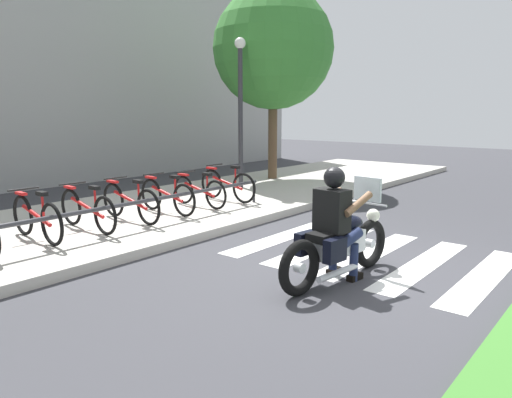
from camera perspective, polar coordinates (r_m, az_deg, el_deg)
ground_plane at (r=6.72m, az=9.93°, el=-8.13°), size 48.00×48.00×0.00m
sidewalk at (r=9.77m, az=-14.70°, el=-2.02°), size 24.00×4.40×0.15m
crosswalk_stripe_0 at (r=6.96m, az=25.26°, el=-8.32°), size 2.80×0.40×0.01m
crosswalk_stripe_1 at (r=7.17m, az=19.02°, el=-7.34°), size 2.80×0.40×0.01m
crosswalk_stripe_2 at (r=7.46m, az=13.23°, el=-6.35°), size 2.80×0.40×0.01m
crosswalk_stripe_3 at (r=7.83m, az=7.94°, el=-5.38°), size 2.80×0.40×0.01m
crosswalk_stripe_4 at (r=8.25m, az=3.18°, el=-4.47°), size 2.80×0.40×0.01m
motorcycle at (r=6.17m, az=9.72°, el=-5.27°), size 2.15×0.71×1.26m
rider at (r=6.02m, az=9.37°, el=-2.02°), size 0.67×0.58×1.45m
bicycle_1 at (r=8.09m, az=-24.43°, el=-2.04°), size 0.48×1.61×0.78m
bicycle_2 at (r=8.49m, az=-19.27°, el=-1.17°), size 0.48×1.70×0.77m
bicycle_3 at (r=8.96m, az=-14.61°, el=-0.34°), size 0.48×1.71×0.77m
bicycle_4 at (r=9.48m, az=-10.44°, el=0.38°), size 0.48×1.63×0.76m
bicycle_5 at (r=10.05m, az=-6.72°, el=0.97°), size 0.48×1.57×0.72m
bicycle_6 at (r=10.66m, az=-3.41°, el=1.69°), size 0.48×1.65×0.79m
bike_rack at (r=8.51m, az=-12.42°, el=-0.29°), size 5.75×0.07×0.49m
street_lamp at (r=12.43m, az=-1.85°, el=11.63°), size 0.28×0.28×3.89m
tree_near_rack at (r=14.25m, az=2.04°, el=17.26°), size 3.40×3.40×5.53m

